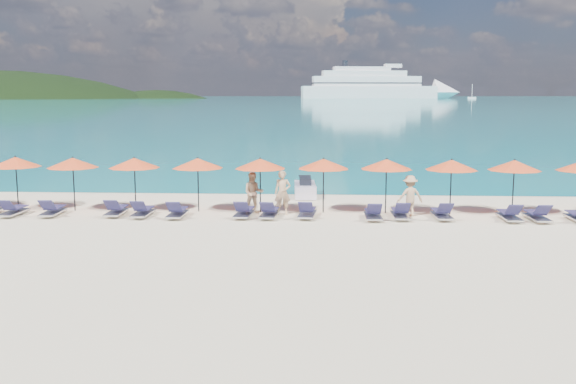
{
  "coord_description": "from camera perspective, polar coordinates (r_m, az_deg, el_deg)",
  "views": [
    {
      "loc": [
        1.3,
        -20.73,
        4.87
      ],
      "look_at": [
        0.0,
        3.0,
        1.2
      ],
      "focal_mm": 40.0,
      "sensor_mm": 36.0,
      "label": 1
    }
  ],
  "objects": [
    {
      "name": "ground",
      "position": [
        21.34,
        -0.44,
        -4.42
      ],
      "size": [
        1400.0,
        1400.0,
        0.0
      ],
      "primitive_type": "plane",
      "color": "beige"
    },
    {
      "name": "sea",
      "position": [
        680.75,
        3.05,
        8.36
      ],
      "size": [
        1600.0,
        1300.0,
        0.01
      ],
      "primitive_type": "cube",
      "color": "#1FA9B2",
      "rests_on": "ground"
    },
    {
      "name": "headland_small",
      "position": [
        601.44,
        -11.49,
        4.81
      ],
      "size": [
        162.0,
        126.0,
        85.5
      ],
      "color": "black",
      "rests_on": "ground"
    },
    {
      "name": "cruise_ship",
      "position": [
        605.68,
        8.41,
        9.24
      ],
      "size": [
        149.41,
        41.15,
        41.11
      ],
      "rotation": [
        0.0,
        0.0,
        0.12
      ],
      "color": "silver",
      "rests_on": "ground"
    },
    {
      "name": "sailboat_near",
      "position": [
        553.71,
        16.03,
        8.07
      ],
      "size": [
        6.59,
        2.2,
        12.09
      ],
      "color": "silver",
      "rests_on": "ground"
    },
    {
      "name": "jetski",
      "position": [
        30.51,
        1.53,
        0.31
      ],
      "size": [
        1.12,
        2.63,
        0.92
      ],
      "rotation": [
        0.0,
        0.0,
        0.06
      ],
      "color": "silver",
      "rests_on": "ground"
    },
    {
      "name": "beachgoer_a",
      "position": [
        25.83,
        -0.49,
        -0.06
      ],
      "size": [
        0.69,
        0.48,
        1.8
      ],
      "primitive_type": "imported",
      "rotation": [
        0.0,
        0.0,
        0.08
      ],
      "color": "tan",
      "rests_on": "ground"
    },
    {
      "name": "beachgoer_b",
      "position": [
        26.21,
        -3.09,
        -0.07
      ],
      "size": [
        0.88,
        0.58,
        1.69
      ],
      "primitive_type": "imported",
      "rotation": [
        0.0,
        0.0,
        0.13
      ],
      "color": "tan",
      "rests_on": "ground"
    },
    {
      "name": "beachgoer_c",
      "position": [
        26.02,
        10.78,
        -0.34
      ],
      "size": [
        1.14,
        0.7,
        1.64
      ],
      "primitive_type": "imported",
      "rotation": [
        0.0,
        0.0,
        3.36
      ],
      "color": "tan",
      "rests_on": "ground"
    },
    {
      "name": "umbrella_2",
      "position": [
        29.25,
        -23.06,
        2.48
      ],
      "size": [
        2.1,
        2.1,
        2.28
      ],
      "color": "black",
      "rests_on": "ground"
    },
    {
      "name": "umbrella_3",
      "position": [
        28.06,
        -18.59,
        2.48
      ],
      "size": [
        2.1,
        2.1,
        2.28
      ],
      "color": "black",
      "rests_on": "ground"
    },
    {
      "name": "umbrella_4",
      "position": [
        27.27,
        -13.51,
        2.53
      ],
      "size": [
        2.1,
        2.1,
        2.28
      ],
      "color": "black",
      "rests_on": "ground"
    },
    {
      "name": "umbrella_5",
      "position": [
        26.66,
        -8.03,
        2.55
      ],
      "size": [
        2.1,
        2.1,
        2.28
      ],
      "color": "black",
      "rests_on": "ground"
    },
    {
      "name": "umbrella_6",
      "position": [
        26.24,
        -2.49,
        2.53
      ],
      "size": [
        2.1,
        2.1,
        2.28
      ],
      "color": "black",
      "rests_on": "ground"
    },
    {
      "name": "umbrella_7",
      "position": [
        26.21,
        3.18,
        2.52
      ],
      "size": [
        2.1,
        2.1,
        2.28
      ],
      "color": "black",
      "rests_on": "ground"
    },
    {
      "name": "umbrella_8",
      "position": [
        26.35,
        8.75,
        2.46
      ],
      "size": [
        2.1,
        2.1,
        2.28
      ],
      "color": "black",
      "rests_on": "ground"
    },
    {
      "name": "umbrella_9",
      "position": [
        26.61,
        14.34,
        2.35
      ],
      "size": [
        2.1,
        2.1,
        2.28
      ],
      "color": "black",
      "rests_on": "ground"
    },
    {
      "name": "umbrella_10",
      "position": [
        27.21,
        19.48,
        2.26
      ],
      "size": [
        2.1,
        2.1,
        2.28
      ],
      "color": "black",
      "rests_on": "ground"
    },
    {
      "name": "lounger_4",
      "position": [
        27.96,
        -23.23,
        -1.48
      ],
      "size": [
        0.65,
        1.71,
        0.66
      ],
      "rotation": [
        0.0,
        0.0,
        -0.02
      ],
      "color": "silver",
      "rests_on": "ground"
    },
    {
      "name": "lounger_5",
      "position": [
        27.39,
        -20.2,
        -1.51
      ],
      "size": [
        0.71,
        1.73,
        0.66
      ],
      "rotation": [
        0.0,
        0.0,
        0.05
      ],
      "color": "silver",
      "rests_on": "ground"
    },
    {
      "name": "lounger_6",
      "position": [
        26.63,
        -15.02,
        -1.55
      ],
      "size": [
        0.66,
        1.71,
        0.66
      ],
      "rotation": [
        0.0,
        0.0,
        0.02
      ],
      "color": "silver",
      "rests_on": "ground"
    },
    {
      "name": "lounger_7",
      "position": [
        26.14,
        -12.8,
        -1.65
      ],
      "size": [
        0.63,
        1.7,
        0.66
      ],
      "rotation": [
        0.0,
        0.0,
        -0.0
      ],
      "color": "silver",
      "rests_on": "ground"
    },
    {
      "name": "lounger_8",
      "position": [
        25.7,
        -9.82,
        -1.74
      ],
      "size": [
        0.62,
        1.7,
        0.66
      ],
      "rotation": [
        0.0,
        0.0,
        -0.0
      ],
      "color": "silver",
      "rests_on": "ground"
    },
    {
      "name": "lounger_9",
      "position": [
        25.43,
        -3.93,
        -1.74
      ],
      "size": [
        0.73,
        1.74,
        0.66
      ],
      "rotation": [
        0.0,
        0.0,
        -0.07
      ],
      "color": "silver",
      "rests_on": "ground"
    },
    {
      "name": "lounger_10",
      "position": [
        25.29,
        -1.65,
        -1.79
      ],
      "size": [
        0.76,
        1.75,
        0.66
      ],
      "rotation": [
        0.0,
        0.0,
        -0.08
      ],
      "color": "silver",
      "rests_on": "ground"
    },
    {
      "name": "lounger_11",
      "position": [
        25.31,
        1.71,
        -1.78
      ],
      "size": [
        0.76,
        1.75,
        0.66
      ],
      "rotation": [
        0.0,
        0.0,
        -0.08
      ],
      "color": "silver",
      "rests_on": "ground"
    },
    {
      "name": "lounger_12",
      "position": [
        25.15,
        7.57,
        -1.92
      ],
      "size": [
        0.63,
        1.7,
        0.66
      ],
      "rotation": [
        0.0,
        0.0,
        0.0
      ],
      "color": "silver",
      "rests_on": "ground"
    },
    {
      "name": "lounger_13",
      "position": [
        25.47,
        9.97,
        -1.84
      ],
      "size": [
        0.64,
        1.71,
        0.66
      ],
      "rotation": [
        0.0,
        0.0,
        0.01
      ],
      "color": "silver",
      "rests_on": "ground"
    },
    {
      "name": "lounger_14",
      "position": [
        25.74,
        13.51,
        -1.84
      ],
      "size": [
        0.7,
        1.73,
        0.66
      ],
      "rotation": [
        0.0,
        0.0,
        0.05
      ],
      "color": "silver",
      "rests_on": "ground"
    },
    {
      "name": "lounger_15",
      "position": [
        26.15,
        19.08,
        -1.92
      ],
      "size": [
        0.65,
        1.71,
        0.66
      ],
      "rotation": [
        0.0,
        0.0,
        0.02
      ],
      "color": "silver",
      "rests_on": "ground"
    },
    {
      "name": "lounger_16",
      "position": [
        26.42,
        21.28,
        -1.93
      ],
      "size": [
        0.69,
        1.72,
        0.66
      ],
      "rotation": [
        0.0,
        0.0,
        0.04
      ],
      "color": "silver",
      "rests_on": "ground"
    }
  ]
}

